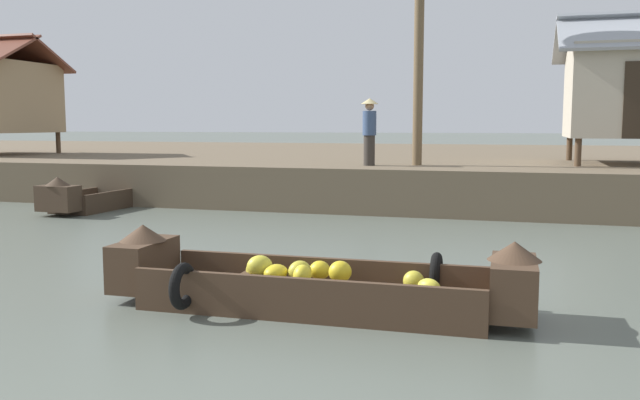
% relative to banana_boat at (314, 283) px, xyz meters
% --- Properties ---
extents(ground_plane, '(300.00, 300.00, 0.00)m').
position_rel_banana_boat_xyz_m(ground_plane, '(-0.66, 4.17, -0.30)').
color(ground_plane, '#596056').
extents(riverbank_strip, '(160.00, 20.00, 1.07)m').
position_rel_banana_boat_xyz_m(riverbank_strip, '(-0.66, 17.77, 0.24)').
color(riverbank_strip, brown).
rests_on(riverbank_strip, ground).
extents(banana_boat, '(4.92, 1.90, 0.89)m').
position_rel_banana_boat_xyz_m(banana_boat, '(0.00, 0.00, 0.00)').
color(banana_boat, '#473323').
rests_on(banana_boat, ground).
extents(cargo_boat_upstream, '(1.32, 5.10, 0.91)m').
position_rel_banana_boat_xyz_m(cargo_boat_upstream, '(-7.72, 8.01, 0.00)').
color(cargo_boat_upstream, '#3D2D21').
rests_on(cargo_boat_upstream, ground).
extents(stilt_house_mid_left, '(3.77, 3.76, 3.86)m').
position_rel_banana_boat_xyz_m(stilt_house_mid_left, '(4.93, 11.77, 2.69)').
color(stilt_house_mid_left, '#4C3826').
rests_on(stilt_house_mid_left, riverbank_strip).
extents(vendor_person, '(0.44, 0.44, 1.66)m').
position_rel_banana_boat_xyz_m(vendor_person, '(-1.36, 9.21, 1.70)').
color(vendor_person, '#332D28').
rests_on(vendor_person, riverbank_strip).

